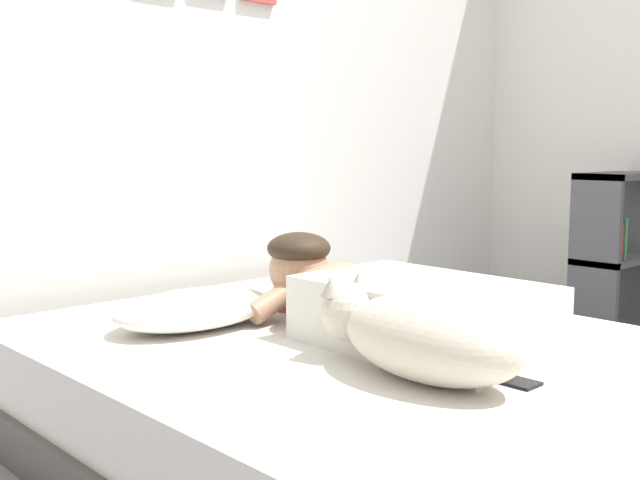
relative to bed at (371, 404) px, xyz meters
name	(u,v)px	position (x,y,z in m)	size (l,w,h in m)	color
back_wall	(202,51)	(0.29, 1.20, 1.09)	(3.98, 0.12, 2.50)	silver
bed	(371,404)	(0.00, 0.00, 0.00)	(1.52, 2.09, 0.34)	#4C4742
pillow	(195,309)	(-0.24, 0.50, 0.23)	(0.52, 0.32, 0.11)	white
person_lying	(385,301)	(0.08, 0.02, 0.28)	(0.43, 0.92, 0.27)	silver
dog	(420,335)	(-0.14, -0.28, 0.27)	(0.26, 0.57, 0.21)	beige
coffee_cup	(286,299)	(0.11, 0.49, 0.21)	(0.12, 0.09, 0.07)	#D84C47
cell_phone	(509,380)	(-0.02, -0.44, 0.18)	(0.07, 0.14, 0.01)	black
bookshelf	(613,251)	(1.96, 0.25, 0.21)	(0.45, 0.24, 0.75)	#4C4C51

